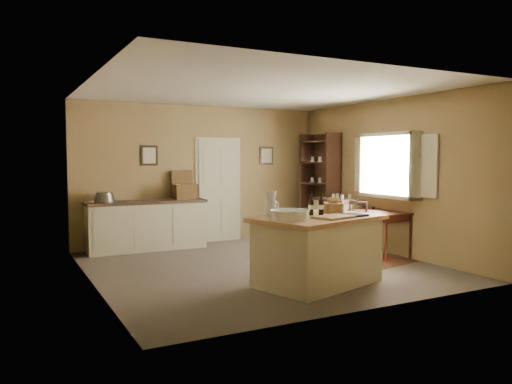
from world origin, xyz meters
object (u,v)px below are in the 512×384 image
work_island (317,248)px  desk_chair (350,231)px  sideboard (147,223)px  right_cabinet (337,221)px  writing_desk (379,217)px  shelving_unit (322,186)px

work_island → desk_chair: bearing=22.5°
work_island → sideboard: (-1.34, 3.51, -0.00)m
work_island → right_cabinet: 3.08m
work_island → right_cabinet: size_ratio=1.91×
writing_desk → right_cabinet: size_ratio=0.99×
work_island → shelving_unit: 3.82m
work_island → shelving_unit: bearing=38.3°
work_island → desk_chair: 1.83m
sideboard → right_cabinet: (3.38, -1.21, -0.02)m
sideboard → shelving_unit: shelving_unit is taller
work_island → writing_desk: size_ratio=1.93×
writing_desk → desk_chair: size_ratio=1.06×
writing_desk → desk_chair: desk_chair is taller
shelving_unit → right_cabinet: bearing=-101.6°
writing_desk → right_cabinet: bearing=90.0°
right_cabinet → shelving_unit: size_ratio=0.46×
sideboard → writing_desk: bearing=-35.3°
sideboard → right_cabinet: size_ratio=2.14×
sideboard → right_cabinet: bearing=-19.6°
writing_desk → shelving_unit: bearing=85.4°
work_island → shelving_unit: shelving_unit is taller
work_island → right_cabinet: (2.04, 2.30, -0.02)m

